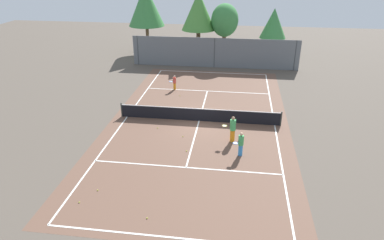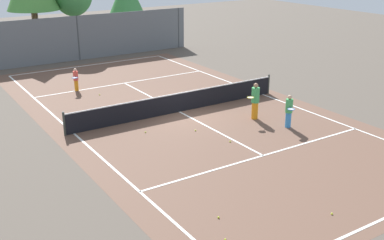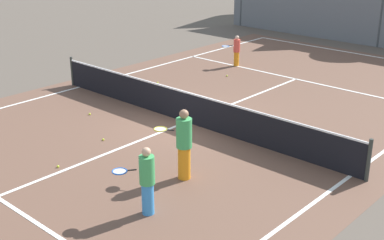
{
  "view_description": "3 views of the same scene",
  "coord_description": "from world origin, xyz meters",
  "px_view_note": "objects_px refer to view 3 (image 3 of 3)",
  "views": [
    {
      "loc": [
        2.67,
        -23.46,
        11.11
      ],
      "look_at": [
        -0.31,
        -1.57,
        0.78
      ],
      "focal_mm": 32.95,
      "sensor_mm": 36.0,
      "label": 1
    },
    {
      "loc": [
        -11.85,
        -19.51,
        7.86
      ],
      "look_at": [
        -1.12,
        -2.91,
        0.67
      ],
      "focal_mm": 44.83,
      "sensor_mm": 36.0,
      "label": 2
    },
    {
      "loc": [
        10.38,
        -11.24,
        5.9
      ],
      "look_at": [
        1.35,
        -1.24,
        0.77
      ],
      "focal_mm": 49.21,
      "sensor_mm": 36.0,
      "label": 3
    }
  ],
  "objects_px": {
    "tennis_ball_3": "(58,166)",
    "tennis_ball_6": "(227,76)",
    "tennis_ball_4": "(90,114)",
    "tennis_ball_7": "(158,83)",
    "player_1": "(146,180)",
    "player_2": "(184,144)",
    "player_0": "(236,50)",
    "tennis_ball_2": "(103,140)"
  },
  "relations": [
    {
      "from": "player_1",
      "to": "tennis_ball_2",
      "type": "height_order",
      "value": "player_1"
    },
    {
      "from": "tennis_ball_3",
      "to": "tennis_ball_6",
      "type": "distance_m",
      "value": 9.63
    },
    {
      "from": "tennis_ball_4",
      "to": "tennis_ball_7",
      "type": "distance_m",
      "value": 4.03
    },
    {
      "from": "tennis_ball_4",
      "to": "player_0",
      "type": "bearing_deg",
      "value": 91.75
    },
    {
      "from": "tennis_ball_4",
      "to": "tennis_ball_6",
      "type": "xyz_separation_m",
      "value": [
        0.51,
        6.48,
        0.0
      ]
    },
    {
      "from": "player_1",
      "to": "tennis_ball_7",
      "type": "distance_m",
      "value": 9.64
    },
    {
      "from": "tennis_ball_3",
      "to": "tennis_ball_6",
      "type": "height_order",
      "value": "same"
    },
    {
      "from": "tennis_ball_2",
      "to": "tennis_ball_6",
      "type": "height_order",
      "value": "same"
    },
    {
      "from": "player_1",
      "to": "tennis_ball_2",
      "type": "distance_m",
      "value": 4.36
    },
    {
      "from": "tennis_ball_2",
      "to": "tennis_ball_7",
      "type": "distance_m",
      "value": 5.75
    },
    {
      "from": "tennis_ball_4",
      "to": "tennis_ball_6",
      "type": "distance_m",
      "value": 6.5
    },
    {
      "from": "player_1",
      "to": "tennis_ball_6",
      "type": "xyz_separation_m",
      "value": [
        -5.33,
        9.43,
        -0.76
      ]
    },
    {
      "from": "player_2",
      "to": "tennis_ball_2",
      "type": "xyz_separation_m",
      "value": [
        -3.3,
        0.16,
        -0.88
      ]
    },
    {
      "from": "tennis_ball_3",
      "to": "tennis_ball_2",
      "type": "bearing_deg",
      "value": 105.63
    },
    {
      "from": "tennis_ball_3",
      "to": "player_2",
      "type": "bearing_deg",
      "value": 31.87
    },
    {
      "from": "tennis_ball_2",
      "to": "tennis_ball_6",
      "type": "distance_m",
      "value": 7.68
    },
    {
      "from": "player_0",
      "to": "tennis_ball_6",
      "type": "xyz_separation_m",
      "value": [
        0.76,
        -1.56,
        -0.65
      ]
    },
    {
      "from": "player_2",
      "to": "tennis_ball_4",
      "type": "xyz_separation_m",
      "value": [
        -5.29,
        1.22,
        -0.88
      ]
    },
    {
      "from": "player_1",
      "to": "tennis_ball_2",
      "type": "relative_size",
      "value": 23.38
    },
    {
      "from": "player_0",
      "to": "tennis_ball_3",
      "type": "relative_size",
      "value": 20.03
    },
    {
      "from": "player_0",
      "to": "tennis_ball_2",
      "type": "bearing_deg",
      "value": -76.19
    },
    {
      "from": "player_0",
      "to": "tennis_ball_6",
      "type": "bearing_deg",
      "value": -64.09
    },
    {
      "from": "player_0",
      "to": "tennis_ball_3",
      "type": "xyz_separation_m",
      "value": [
        2.76,
        -10.98,
        -0.65
      ]
    },
    {
      "from": "tennis_ball_4",
      "to": "tennis_ball_6",
      "type": "height_order",
      "value": "same"
    },
    {
      "from": "player_1",
      "to": "tennis_ball_6",
      "type": "relative_size",
      "value": 23.38
    },
    {
      "from": "player_1",
      "to": "tennis_ball_3",
      "type": "relative_size",
      "value": 23.38
    },
    {
      "from": "tennis_ball_3",
      "to": "tennis_ball_6",
      "type": "xyz_separation_m",
      "value": [
        -2.01,
        9.42,
        0.0
      ]
    },
    {
      "from": "tennis_ball_2",
      "to": "tennis_ball_6",
      "type": "relative_size",
      "value": 1.0
    },
    {
      "from": "player_2",
      "to": "tennis_ball_7",
      "type": "distance_m",
      "value": 8.08
    },
    {
      "from": "tennis_ball_2",
      "to": "tennis_ball_3",
      "type": "bearing_deg",
      "value": -74.37
    },
    {
      "from": "tennis_ball_4",
      "to": "tennis_ball_7",
      "type": "xyz_separation_m",
      "value": [
        -0.87,
        3.93,
        0.0
      ]
    },
    {
      "from": "player_2",
      "to": "tennis_ball_6",
      "type": "bearing_deg",
      "value": 121.85
    },
    {
      "from": "player_1",
      "to": "player_2",
      "type": "height_order",
      "value": "player_2"
    },
    {
      "from": "tennis_ball_3",
      "to": "tennis_ball_7",
      "type": "height_order",
      "value": "same"
    },
    {
      "from": "player_2",
      "to": "tennis_ball_6",
      "type": "relative_size",
      "value": 26.97
    },
    {
      "from": "player_0",
      "to": "tennis_ball_7",
      "type": "height_order",
      "value": "player_0"
    },
    {
      "from": "player_0",
      "to": "tennis_ball_3",
      "type": "distance_m",
      "value": 11.34
    },
    {
      "from": "player_2",
      "to": "tennis_ball_3",
      "type": "relative_size",
      "value": 26.97
    },
    {
      "from": "player_2",
      "to": "tennis_ball_7",
      "type": "xyz_separation_m",
      "value": [
        -6.17,
        5.15,
        -0.88
      ]
    },
    {
      "from": "tennis_ball_2",
      "to": "tennis_ball_6",
      "type": "xyz_separation_m",
      "value": [
        -1.48,
        7.53,
        0.0
      ]
    },
    {
      "from": "player_1",
      "to": "tennis_ball_3",
      "type": "xyz_separation_m",
      "value": [
        -3.32,
        0.01,
        -0.76
      ]
    },
    {
      "from": "tennis_ball_6",
      "to": "tennis_ball_7",
      "type": "height_order",
      "value": "same"
    }
  ]
}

